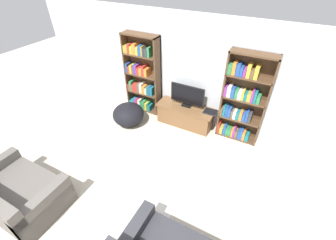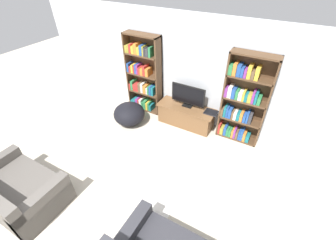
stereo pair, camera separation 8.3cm
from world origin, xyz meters
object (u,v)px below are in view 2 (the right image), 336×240
(bookshelf_right, at_px, (243,102))
(beanbag_ottoman, at_px, (129,114))
(television, at_px, (188,96))
(tv_stand, at_px, (186,116))
(couch_left_sectional, at_px, (18,192))
(laptop, at_px, (211,112))
(bookshelf_left, at_px, (143,76))

(bookshelf_right, xyz_separation_m, beanbag_ottoman, (-2.53, -0.78, -0.70))
(bookshelf_right, height_order, television, bookshelf_right)
(bookshelf_right, bearing_deg, tv_stand, -173.50)
(television, bearing_deg, couch_left_sectional, -114.16)
(bookshelf_right, distance_m, beanbag_ottoman, 2.74)
(tv_stand, xyz_separation_m, laptop, (0.61, 0.06, 0.27))
(tv_stand, bearing_deg, bookshelf_left, 173.90)
(couch_left_sectional, bearing_deg, bookshelf_left, 86.12)
(laptop, relative_size, couch_left_sectional, 0.21)
(bookshelf_left, bearing_deg, tv_stand, -6.10)
(television, bearing_deg, tv_stand, -90.00)
(bookshelf_right, height_order, couch_left_sectional, bookshelf_right)
(tv_stand, height_order, laptop, laptop)
(laptop, distance_m, couch_left_sectional, 4.12)
(bookshelf_left, height_order, television, bookshelf_left)
(bookshelf_left, height_order, tv_stand, bookshelf_left)
(beanbag_ottoman, bearing_deg, tv_stand, 26.63)
(laptop, xyz_separation_m, couch_left_sectional, (-2.17, -3.49, -0.25))
(tv_stand, relative_size, television, 1.69)
(television, height_order, couch_left_sectional, television)
(bookshelf_right, bearing_deg, laptop, -173.04)
(bookshelf_right, bearing_deg, couch_left_sectional, -128.21)
(tv_stand, height_order, television, television)
(bookshelf_left, height_order, bookshelf_right, same)
(tv_stand, distance_m, couch_left_sectional, 3.76)
(television, relative_size, couch_left_sectional, 0.56)
(television, height_order, laptop, television)
(television, distance_m, couch_left_sectional, 3.85)
(bookshelf_left, xyz_separation_m, television, (1.32, -0.08, -0.17))
(bookshelf_right, relative_size, television, 2.43)
(tv_stand, distance_m, television, 0.55)
(bookshelf_left, distance_m, beanbag_ottoman, 1.05)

